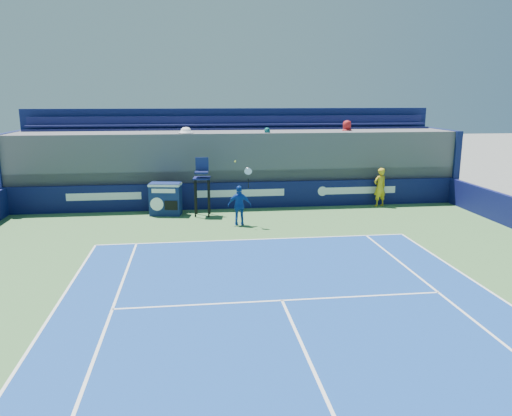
{
  "coord_description": "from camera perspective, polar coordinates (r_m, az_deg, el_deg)",
  "views": [
    {
      "loc": [
        -2.12,
        -5.03,
        4.97
      ],
      "look_at": [
        0.0,
        11.5,
        1.25
      ],
      "focal_mm": 35.0,
      "sensor_mm": 36.0,
      "label": 1
    }
  ],
  "objects": [
    {
      "name": "match_clock",
      "position": [
        21.66,
        -10.3,
        1.12
      ],
      "size": [
        1.42,
        0.93,
        1.4
      ],
      "color": "#0F1D4F",
      "rests_on": "ground"
    },
    {
      "name": "back_hoarding",
      "position": [
        22.66,
        -1.8,
        1.46
      ],
      "size": [
        20.4,
        0.21,
        1.2
      ],
      "color": "#0B1042",
      "rests_on": "ground"
    },
    {
      "name": "stadium_seating",
      "position": [
        24.47,
        -2.27,
        5.21
      ],
      "size": [
        21.0,
        4.05,
        4.4
      ],
      "color": "#4D4D52",
      "rests_on": "ground"
    },
    {
      "name": "tennis_player",
      "position": [
        19.56,
        -1.88,
        0.3
      ],
      "size": [
        0.96,
        0.51,
        2.57
      ],
      "color": "#133CA2",
      "rests_on": "apron"
    },
    {
      "name": "umpire_chair",
      "position": [
        21.17,
        -6.2,
        3.16
      ],
      "size": [
        0.77,
        0.77,
        2.48
      ],
      "color": "black",
      "rests_on": "ground"
    },
    {
      "name": "ball_person",
      "position": [
        23.7,
        13.97,
        2.33
      ],
      "size": [
        0.75,
        0.6,
        1.78
      ],
      "primitive_type": "imported",
      "rotation": [
        0.0,
        0.0,
        3.44
      ],
      "color": "gold",
      "rests_on": "apron"
    }
  ]
}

